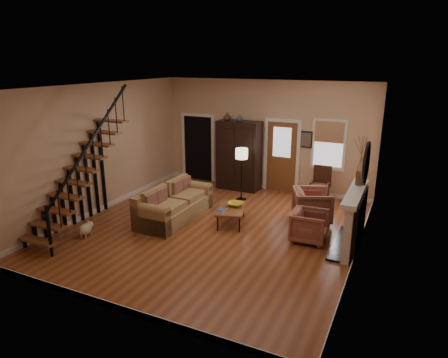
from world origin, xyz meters
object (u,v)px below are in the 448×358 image
at_px(sofa, 175,204).
at_px(side_chair, 320,185).
at_px(armoire, 239,155).
at_px(armchair_right, 312,206).
at_px(floor_lamp, 241,175).
at_px(coffee_table, 231,216).
at_px(armchair_left, 309,226).

xyz_separation_m(sofa, side_chair, (2.99, 2.79, 0.09)).
bearing_deg(armoire, sofa, -98.45).
bearing_deg(sofa, armchair_right, 24.14).
xyz_separation_m(sofa, floor_lamp, (0.94, 2.03, 0.33)).
distance_m(coffee_table, side_chair, 2.94).
xyz_separation_m(sofa, armchair_left, (3.33, 0.22, -0.07)).
distance_m(armoire, side_chair, 2.61).
height_order(armchair_right, floor_lamp, floor_lamp).
distance_m(sofa, side_chair, 4.10).
bearing_deg(coffee_table, armoire, 109.56).
relative_size(coffee_table, floor_lamp, 0.73).
bearing_deg(armoire, armchair_right, -31.60).
relative_size(coffee_table, armchair_right, 1.20).
bearing_deg(armchair_right, side_chair, -17.12).
relative_size(armchair_right, floor_lamp, 0.60).
bearing_deg(sofa, floor_lamp, 66.19).
xyz_separation_m(sofa, armchair_right, (3.13, 1.34, -0.00)).
distance_m(armoire, sofa, 3.09).
relative_size(sofa, armchair_left, 2.93).
bearing_deg(armoire, coffee_table, -70.44).
bearing_deg(armoire, floor_lamp, -62.90).
xyz_separation_m(coffee_table, side_chair, (1.61, 2.45, 0.30)).
relative_size(armoire, sofa, 0.94).
bearing_deg(armchair_right, armchair_left, 167.95).
distance_m(armchair_right, floor_lamp, 2.32).
height_order(floor_lamp, side_chair, floor_lamp).
relative_size(armchair_right, side_chair, 0.89).
bearing_deg(side_chair, sofa, -136.99).
relative_size(armoire, side_chair, 2.06).
height_order(coffee_table, floor_lamp, floor_lamp).
distance_m(armchair_left, floor_lamp, 3.03).
distance_m(sofa, floor_lamp, 2.26).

